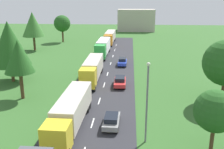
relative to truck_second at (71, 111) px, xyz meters
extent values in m
cube|color=#2B2B30|center=(2.19, -3.75, -2.00)|extent=(10.00, 140.00, 0.06)
cube|color=white|center=(2.19, 1.17, -1.97)|extent=(0.16, 2.40, 0.01)
cube|color=white|center=(2.19, 7.77, -1.97)|extent=(0.16, 2.40, 0.01)
cube|color=white|center=(2.19, 14.68, -1.97)|extent=(0.16, 2.40, 0.01)
cube|color=white|center=(2.19, 21.01, -1.97)|extent=(0.16, 2.40, 0.01)
cube|color=white|center=(2.19, 28.99, -1.97)|extent=(0.16, 2.40, 0.01)
cube|color=white|center=(2.19, 36.39, -1.97)|extent=(0.16, 2.40, 0.01)
cube|color=white|center=(2.19, 43.73, -1.97)|extent=(0.16, 2.40, 0.01)
cube|color=white|center=(2.19, 51.37, -1.97)|extent=(0.16, 2.40, 0.01)
cube|color=yellow|center=(-0.12, -5.27, -0.17)|extent=(2.49, 2.36, 2.61)
cube|color=black|center=(-0.14, -6.37, 0.30)|extent=(2.10, 0.15, 1.15)
cube|color=beige|center=(0.03, 1.15, 0.13)|extent=(2.72, 9.90, 2.61)
cube|color=black|center=(0.03, 1.15, -1.37)|extent=(1.11, 9.37, 0.24)
cylinder|color=black|center=(1.14, 4.08, -1.47)|extent=(0.37, 1.01, 1.00)
cylinder|color=black|center=(-0.96, 4.13, -1.47)|extent=(0.37, 1.01, 1.00)
cylinder|color=black|center=(1.17, 5.27, -1.47)|extent=(0.37, 1.01, 1.00)
cylinder|color=black|center=(-0.93, 5.31, -1.47)|extent=(0.37, 1.01, 1.00)
cube|color=yellow|center=(-0.08, 12.18, -0.03)|extent=(2.45, 2.56, 2.88)
cube|color=black|center=(-0.07, 10.96, 0.49)|extent=(2.10, 0.11, 1.27)
cube|color=beige|center=(-0.10, 18.59, 0.16)|extent=(2.54, 9.57, 2.67)
cube|color=black|center=(-0.10, 18.59, -1.37)|extent=(0.93, 9.09, 0.24)
cylinder|color=black|center=(0.97, 11.54, -1.47)|extent=(0.35, 1.00, 1.00)
cylinder|color=black|center=(-1.13, 11.53, -1.47)|extent=(0.35, 1.00, 1.00)
cylinder|color=black|center=(0.94, 21.46, -1.47)|extent=(0.35, 1.00, 1.00)
cylinder|color=black|center=(-1.16, 21.45, -1.47)|extent=(0.35, 1.00, 1.00)
cylinder|color=black|center=(0.93, 22.61, -1.47)|extent=(0.35, 1.00, 1.00)
cylinder|color=black|center=(-1.17, 22.60, -1.47)|extent=(0.35, 1.00, 1.00)
cube|color=green|center=(-0.40, 31.70, 0.05)|extent=(2.48, 2.55, 3.04)
cube|color=black|center=(-0.42, 30.51, 0.60)|extent=(2.10, 0.13, 1.34)
cube|color=white|center=(-0.30, 38.17, 0.29)|extent=(2.65, 9.77, 2.92)
cube|color=black|center=(-0.30, 38.17, -1.37)|extent=(1.04, 9.26, 0.24)
cylinder|color=black|center=(0.64, 31.06, -1.47)|extent=(0.37, 1.01, 1.00)
cylinder|color=black|center=(-1.46, 31.09, -1.47)|extent=(0.37, 1.01, 1.00)
cylinder|color=black|center=(0.79, 41.08, -1.47)|extent=(0.37, 1.01, 1.00)
cylinder|color=black|center=(-1.31, 41.11, -1.47)|extent=(0.37, 1.01, 1.00)
cylinder|color=black|center=(0.81, 42.24, -1.47)|extent=(0.37, 1.01, 1.00)
cylinder|color=black|center=(-1.29, 42.28, -1.47)|extent=(0.37, 1.01, 1.00)
cube|color=orange|center=(-0.09, 48.88, -0.05)|extent=(2.49, 2.26, 2.84)
cube|color=black|center=(-0.11, 47.84, 0.46)|extent=(2.10, 0.14, 1.25)
cube|color=beige|center=(0.05, 55.61, 0.17)|extent=(2.72, 10.59, 2.70)
cube|color=black|center=(0.05, 55.61, -1.37)|extent=(1.11, 10.03, 0.24)
cylinder|color=black|center=(0.95, 48.31, -1.47)|extent=(0.37, 1.01, 1.00)
cylinder|color=black|center=(-1.15, 48.36, -1.47)|extent=(0.37, 1.01, 1.00)
cylinder|color=black|center=(1.17, 58.75, -1.47)|extent=(0.37, 1.01, 1.00)
cylinder|color=black|center=(-0.93, 58.79, -1.47)|extent=(0.37, 1.01, 1.00)
cylinder|color=black|center=(1.19, 60.01, -1.47)|extent=(0.37, 1.01, 1.00)
cylinder|color=black|center=(-0.91, 60.05, -1.47)|extent=(0.37, 1.01, 1.00)
cube|color=gray|center=(4.43, 0.58, -1.37)|extent=(1.82, 4.04, 0.56)
cube|color=black|center=(4.42, 0.38, -0.83)|extent=(1.50, 2.27, 0.52)
cylinder|color=black|center=(3.70, 1.95, -1.65)|extent=(0.24, 0.65, 0.64)
cylinder|color=black|center=(5.22, 1.91, -1.65)|extent=(0.24, 0.65, 0.64)
cylinder|color=black|center=(3.63, -0.76, -1.65)|extent=(0.24, 0.65, 0.64)
cylinder|color=black|center=(5.15, -0.80, -1.65)|extent=(0.24, 0.65, 0.64)
cube|color=red|center=(4.79, 14.34, -1.36)|extent=(1.92, 4.40, 0.59)
cube|color=black|center=(4.79, 14.56, -0.78)|extent=(1.59, 2.47, 0.57)
cylinder|color=black|center=(5.64, 12.87, -1.65)|extent=(0.23, 0.64, 0.64)
cylinder|color=black|center=(3.99, 12.84, -1.65)|extent=(0.23, 0.64, 0.64)
cylinder|color=black|center=(5.60, 15.84, -1.65)|extent=(0.23, 0.64, 0.64)
cylinder|color=black|center=(3.95, 15.82, -1.65)|extent=(0.23, 0.64, 0.64)
cube|color=blue|center=(4.77, 27.67, -1.34)|extent=(1.81, 4.30, 0.63)
cube|color=black|center=(4.77, 27.89, -0.73)|extent=(1.50, 2.41, 0.60)
cylinder|color=black|center=(5.52, 26.21, -1.65)|extent=(0.23, 0.64, 0.64)
cylinder|color=black|center=(3.98, 26.23, -1.65)|extent=(0.23, 0.64, 0.64)
cylinder|color=black|center=(5.57, 29.11, -1.65)|extent=(0.23, 0.64, 0.64)
cylinder|color=black|center=(4.02, 29.14, -1.65)|extent=(0.23, 0.64, 0.64)
cylinder|color=slate|center=(8.06, -2.35, 1.94)|extent=(0.18, 0.18, 7.95)
sphere|color=silver|center=(8.06, -2.35, 6.04)|extent=(0.36, 0.36, 0.36)
cylinder|color=#513823|center=(-8.90, 8.12, -0.08)|extent=(0.50, 0.50, 3.90)
cone|color=#23561E|center=(-8.90, 8.12, 4.15)|extent=(4.15, 4.15, 4.56)
cylinder|color=#513823|center=(14.25, -3.30, -0.78)|extent=(0.38, 0.38, 2.51)
sphere|color=#23561E|center=(14.25, -3.30, 1.98)|extent=(4.00, 4.00, 4.00)
cylinder|color=#513823|center=(-19.59, 42.42, -0.14)|extent=(0.59, 0.59, 3.79)
cone|color=#38702D|center=(-19.59, 42.42, 4.95)|extent=(5.82, 5.82, 6.40)
cylinder|color=#513823|center=(19.14, 8.78, -0.40)|extent=(0.41, 0.41, 3.26)
cylinder|color=#513823|center=(-15.26, 56.08, -0.06)|extent=(0.56, 0.56, 3.95)
sphere|color=#23561E|center=(-15.26, 56.08, 3.85)|extent=(5.16, 5.16, 5.16)
cylinder|color=#513823|center=(-13.68, 15.62, -0.58)|extent=(0.53, 0.53, 2.92)
cone|color=#23561E|center=(-13.68, 15.62, 4.56)|extent=(6.70, 6.70, 7.37)
cube|color=#B2A899|center=(8.59, 86.02, 2.43)|extent=(15.28, 8.02, 8.92)
camera|label=1|loc=(6.34, -25.64, 12.01)|focal=41.61mm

